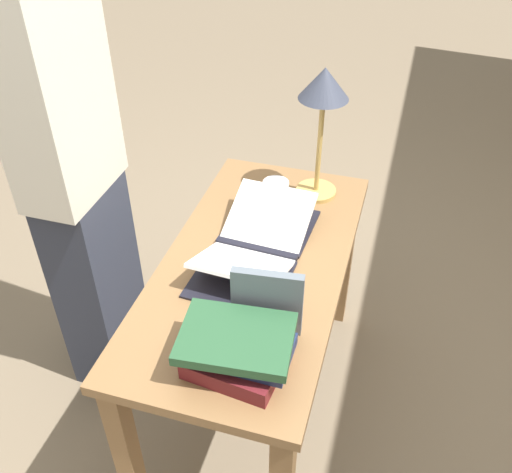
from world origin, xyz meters
TOP-DOWN VIEW (x-y plane):
  - ground_plane at (0.00, 0.00)m, footprint 12.00×12.00m
  - reading_desk at (0.00, 0.00)m, footprint 1.18×0.58m
  - open_book at (-0.05, -0.01)m, footprint 0.58×0.32m
  - book_stack_tall at (0.41, 0.07)m, footprint 0.24×0.31m
  - book_standing_upright at (0.26, 0.11)m, footprint 0.05×0.20m
  - reading_lamp at (-0.44, 0.11)m, footprint 0.17×0.17m
  - coffee_mug at (-0.35, -0.02)m, footprint 0.10×0.11m
  - person_reader at (-0.03, -0.62)m, footprint 0.36×0.21m

SIDE VIEW (x-z plane):
  - ground_plane at x=0.00m, z-range 0.00..0.00m
  - reading_desk at x=0.00m, z-range 0.24..0.96m
  - open_book at x=-0.05m, z-range 0.70..0.81m
  - coffee_mug at x=-0.35m, z-range 0.72..0.80m
  - book_stack_tall at x=0.41m, z-range 0.72..0.84m
  - book_standing_upright at x=0.26m, z-range 0.72..0.93m
  - person_reader at x=-0.03m, z-range -0.01..1.80m
  - reading_lamp at x=-0.44m, z-range 0.86..1.35m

